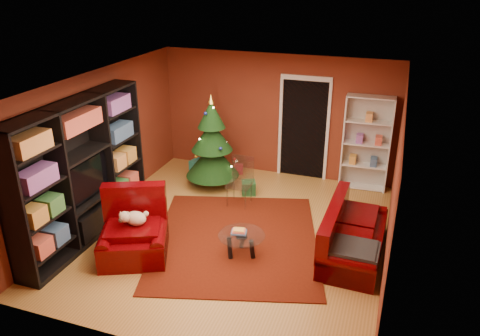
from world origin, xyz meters
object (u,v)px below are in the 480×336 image
(rug, at_px, (236,240))
(acrylic_chair, at_px, (239,185))
(sofa, at_px, (355,231))
(dog, at_px, (136,218))
(gift_box_green, at_px, (249,188))
(media_unit, at_px, (82,172))
(gift_box_teal, at_px, (199,167))
(coffee_table, at_px, (242,245))
(gift_box_red, at_px, (238,169))
(white_bookshelf, at_px, (366,144))
(christmas_tree, at_px, (212,143))
(armchair, at_px, (133,232))

(rug, height_order, acrylic_chair, acrylic_chair)
(sofa, bearing_deg, dog, 110.82)
(gift_box_green, bearing_deg, media_unit, -131.35)
(gift_box_teal, bearing_deg, coffee_table, -54.53)
(gift_box_green, bearing_deg, gift_box_red, 120.57)
(rug, xyz_separation_m, gift_box_red, (-0.87, 2.61, 0.09))
(gift_box_red, bearing_deg, gift_box_teal, -159.48)
(gift_box_teal, height_order, gift_box_green, gift_box_teal)
(rug, bearing_deg, white_bookshelf, 57.41)
(gift_box_teal, xyz_separation_m, gift_box_red, (0.81, 0.30, -0.06))
(christmas_tree, distance_m, gift_box_teal, 1.05)
(rug, relative_size, armchair, 2.83)
(gift_box_red, bearing_deg, coffee_table, -69.77)
(coffee_table, bearing_deg, armchair, -160.47)
(gift_box_teal, height_order, coffee_table, coffee_table)
(gift_box_teal, height_order, white_bookshelf, white_bookshelf)
(white_bookshelf, relative_size, acrylic_chair, 2.33)
(coffee_table, bearing_deg, dog, -162.35)
(gift_box_green, relative_size, white_bookshelf, 0.14)
(white_bookshelf, distance_m, coffee_table, 3.59)
(gift_box_green, height_order, dog, dog)
(gift_box_red, relative_size, armchair, 0.18)
(dog, bearing_deg, rug, 9.86)
(gift_box_red, height_order, sofa, sofa)
(media_unit, distance_m, gift_box_red, 3.74)
(christmas_tree, distance_m, acrylic_chair, 1.15)
(media_unit, bearing_deg, sofa, 10.94)
(gift_box_red, relative_size, dog, 0.49)
(gift_box_green, bearing_deg, coffee_table, -74.69)
(gift_box_red, distance_m, dog, 3.56)
(rug, distance_m, coffee_table, 0.48)
(christmas_tree, distance_m, sofa, 3.50)
(gift_box_green, xyz_separation_m, coffee_table, (0.58, -2.10, 0.06))
(christmas_tree, xyz_separation_m, armchair, (-0.18, -2.80, -0.51))
(rug, xyz_separation_m, acrylic_chair, (-0.36, 1.21, 0.42))
(christmas_tree, height_order, armchair, christmas_tree)
(white_bookshelf, bearing_deg, rug, -124.06)
(rug, xyz_separation_m, dog, (-1.32, -0.88, 0.63))
(media_unit, height_order, christmas_tree, media_unit)
(armchair, height_order, dog, armchair)
(white_bookshelf, bearing_deg, coffee_table, -117.46)
(media_unit, relative_size, christmas_tree, 1.56)
(white_bookshelf, distance_m, acrylic_chair, 2.69)
(rug, bearing_deg, gift_box_teal, 126.15)
(rug, xyz_separation_m, media_unit, (-2.41, -0.63, 1.15))
(media_unit, relative_size, white_bookshelf, 1.54)
(rug, distance_m, white_bookshelf, 3.42)
(gift_box_green, bearing_deg, acrylic_chair, -92.13)
(christmas_tree, bearing_deg, media_unit, -116.55)
(media_unit, xyz_separation_m, dog, (1.09, -0.25, -0.53))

